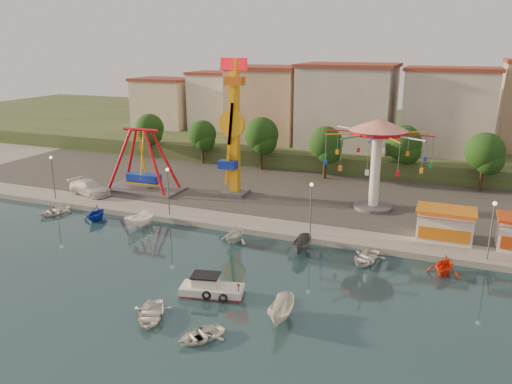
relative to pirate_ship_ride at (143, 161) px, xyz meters
The scene contains 35 objects.
ground 26.14m from the pirate_ship_ride, 51.45° to the right, with size 200.00×200.00×0.00m, color #122B32.
quay_deck 45.01m from the pirate_ship_ride, 69.01° to the left, with size 200.00×100.00×0.60m, color #9E998E.
asphalt_pad 19.21m from the pirate_ship_ride, 31.51° to the left, with size 90.00×28.00×0.01m, color #4C4944.
hill_terrace 49.61m from the pirate_ship_ride, 71.08° to the left, with size 200.00×60.00×3.00m, color #384C26.
pirate_ship_ride is the anchor object (origin of this frame).
kamikaze_tower 12.70m from the pirate_ship_ride, 10.34° to the left, with size 3.21×3.10×16.50m.
wave_swinger 28.94m from the pirate_ship_ride, ahead, with size 11.60×11.60×10.40m.
booth_left 36.60m from the pirate_ship_ride, ahead, with size 5.40×3.78×3.08m.
lamp_post_0 10.77m from the pirate_ship_ride, 137.98° to the right, with size 0.14×0.14×5.00m, color #59595E.
lamp_post_1 10.85m from the pirate_ship_ride, 41.60° to the right, with size 0.14×0.14×5.00m, color #59595E.
lamp_post_2 25.13m from the pirate_ship_ride, 16.56° to the right, with size 0.14×0.14×5.00m, color #59595E.
lamp_post_3 40.71m from the pirate_ship_ride, 10.13° to the right, with size 0.14×0.14×5.00m, color #59595E.
tree_0 19.57m from the pirate_ship_ride, 120.58° to the left, with size 4.60×4.60×7.19m.
tree_1 16.11m from the pirate_ship_ride, 89.79° to the left, with size 4.35×4.35×6.80m.
tree_2 18.67m from the pirate_ship_ride, 57.28° to the left, with size 5.02×5.02×7.85m.
tree_3 24.61m from the pirate_ship_ride, 35.31° to the left, with size 4.68×4.68×7.32m.
tree_4 34.66m from the pirate_ship_ride, 29.78° to the left, with size 4.86×4.86×7.60m.
tree_5 42.93m from the pirate_ship_ride, 21.00° to the left, with size 4.83×4.83×7.54m.
building_0 31.49m from the pirate_ship_ride, 123.75° to the left, with size 9.26×9.53×11.87m, color beige.
building_1 31.80m from the pirate_ship_ride, 99.58° to the left, with size 12.33×9.01×8.63m, color silver.
building_2 33.04m from the pirate_ship_ride, 76.10° to the left, with size 11.95×9.28×11.23m, color tan.
building_3 36.06m from the pirate_ship_ride, 52.90° to the left, with size 12.59×10.50×9.20m, color beige.
building_4 47.66m from the pirate_ship_ride, 42.37° to the left, with size 10.75×9.23×9.24m, color beige.
cabin_motorboat 29.17m from the pirate_ship_ride, 46.17° to the right, with size 5.12×2.85×1.70m.
rowboat_a 31.40m from the pirate_ship_ride, 55.42° to the right, with size 2.76×3.86×0.80m, color white.
rowboat_b 34.83m from the pirate_ship_ride, 50.21° to the right, with size 2.38×3.33×0.69m, color white.
skiff 34.77m from the pirate_ship_ride, 40.41° to the right, with size 1.47×3.91×1.51m, color silver.
van 7.24m from the pirate_ship_ride, 140.61° to the right, with size 2.48×6.10×1.77m, color white.
moored_boat_0 12.28m from the pirate_ship_ride, 116.91° to the right, with size 2.71×3.79×0.78m, color white.
moored_boat_1 10.97m from the pirate_ship_ride, 86.06° to the right, with size 2.77×3.21×1.69m, color #1436B7.
moored_boat_2 12.68m from the pirate_ship_ride, 58.40° to the right, with size 1.54×4.09×1.58m, color white.
moored_boat_4 20.54m from the pirate_ship_ride, 30.80° to the right, with size 2.73×3.16×1.67m, color silver.
moored_boat_5 26.59m from the pirate_ship_ride, 23.16° to the right, with size 1.40×3.73×1.44m, color #505054.
moored_boat_6 32.05m from the pirate_ship_ride, 19.00° to the right, with size 2.84×3.98×0.82m, color white.
moored_boat_7 38.25m from the pirate_ship_ride, 15.78° to the right, with size 2.74×3.18×1.67m, color #F93C16.
Camera 1 is at (20.11, -31.67, 18.64)m, focal length 35.00 mm.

